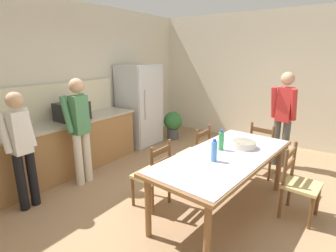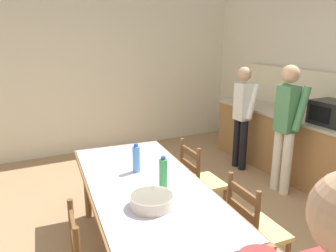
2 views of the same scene
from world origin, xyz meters
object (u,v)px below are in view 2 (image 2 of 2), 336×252
(chair_side_far_left, at_px, (200,182))
(chair_side_far_right, at_px, (254,231))
(bottle_near_centre, at_px, (136,159))
(dining_table, at_px, (146,191))
(person_at_counter, at_px, (286,123))
(serving_bowl, at_px, (152,200))
(microwave, at_px, (333,113))
(bottle_off_centre, at_px, (163,173))
(person_at_sink, at_px, (242,113))

(chair_side_far_left, distance_m, chair_side_far_right, 0.98)
(bottle_near_centre, bearing_deg, dining_table, -5.20)
(chair_side_far_left, height_order, person_at_counter, person_at_counter)
(serving_bowl, bearing_deg, chair_side_far_right, 77.33)
(microwave, relative_size, person_at_counter, 0.30)
(bottle_off_centre, bearing_deg, chair_side_far_right, 54.29)
(microwave, height_order, chair_side_far_left, microwave)
(microwave, distance_m, person_at_sink, 1.25)
(person_at_sink, height_order, person_at_counter, person_at_counter)
(bottle_near_centre, xyz_separation_m, chair_side_far_left, (-0.15, 0.79, -0.46))
(dining_table, height_order, serving_bowl, serving_bowl)
(microwave, relative_size, chair_side_far_right, 0.55)
(serving_bowl, bearing_deg, person_at_counter, 111.96)
(dining_table, height_order, chair_side_far_right, chair_side_far_right)
(bottle_near_centre, distance_m, person_at_sink, 2.41)
(chair_side_far_left, xyz_separation_m, chair_side_far_right, (0.98, -0.09, 0.00))
(bottle_near_centre, xyz_separation_m, bottle_off_centre, (0.39, 0.08, 0.00))
(bottle_off_centre, height_order, chair_side_far_right, bottle_off_centre)
(dining_table, distance_m, chair_side_far_left, 0.95)
(dining_table, bearing_deg, serving_bowl, -15.82)
(bottle_off_centre, height_order, person_at_sink, person_at_sink)
(microwave, bearing_deg, dining_table, -84.07)
(chair_side_far_left, bearing_deg, microwave, -92.72)
(chair_side_far_right, distance_m, person_at_counter, 1.84)
(bottle_near_centre, height_order, serving_bowl, bottle_near_centre)
(bottle_near_centre, xyz_separation_m, chair_side_far_right, (0.83, 0.70, -0.46))
(bottle_off_centre, xyz_separation_m, chair_side_far_left, (-0.54, 0.70, -0.46))
(microwave, bearing_deg, chair_side_far_right, -66.56)
(dining_table, distance_m, person_at_sink, 2.57)
(chair_side_far_right, bearing_deg, microwave, -62.95)
(microwave, xyz_separation_m, person_at_counter, (-0.25, -0.52, -0.12))
(bottle_near_centre, height_order, bottle_off_centre, same)
(bottle_near_centre, bearing_deg, chair_side_far_right, 39.96)
(bottle_near_centre, height_order, person_at_counter, person_at_counter)
(bottle_off_centre, xyz_separation_m, serving_bowl, (0.25, -0.22, -0.07))
(bottle_off_centre, height_order, person_at_counter, person_at_counter)
(dining_table, bearing_deg, person_at_counter, 103.91)
(dining_table, xyz_separation_m, person_at_sink, (-1.40, 2.15, 0.17))
(serving_bowl, distance_m, person_at_counter, 2.41)
(serving_bowl, xyz_separation_m, chair_side_far_left, (-0.79, 0.92, -0.39))
(microwave, distance_m, bottle_off_centre, 2.57)
(chair_side_far_left, distance_m, person_at_sink, 1.72)
(bottle_off_centre, distance_m, person_at_sink, 2.55)
(microwave, distance_m, serving_bowl, 2.84)
(serving_bowl, height_order, person_at_sink, person_at_sink)
(chair_side_far_right, bearing_deg, bottle_off_centre, 57.90)
(microwave, bearing_deg, person_at_counter, -115.95)
(bottle_off_centre, bearing_deg, bottle_near_centre, -167.85)
(serving_bowl, relative_size, chair_side_far_right, 0.35)
(chair_side_far_left, bearing_deg, dining_table, 118.94)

